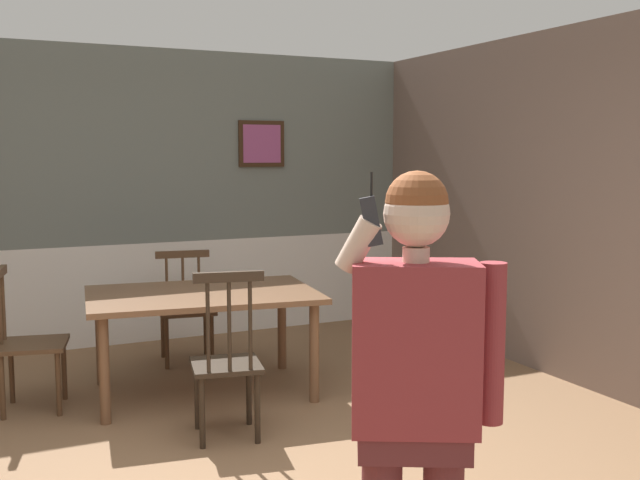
# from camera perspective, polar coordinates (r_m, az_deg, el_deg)

# --- Properties ---
(room_back_partition) EXTENTS (6.08, 0.17, 2.70)m
(room_back_partition) POSITION_cam_1_polar(r_m,az_deg,el_deg) (7.08, -15.95, 2.71)
(room_back_partition) COLOR slate
(room_back_partition) RESTS_ON ground_plane
(dining_table) EXTENTS (1.75, 1.29, 0.75)m
(dining_table) POSITION_cam_1_polar(r_m,az_deg,el_deg) (5.52, -8.91, -4.76)
(dining_table) COLOR brown
(dining_table) RESTS_ON ground_plane
(chair_near_window) EXTENTS (0.52, 0.52, 0.92)m
(chair_near_window) POSITION_cam_1_polar(r_m,az_deg,el_deg) (6.47, -10.15, -5.04)
(chair_near_window) COLOR #513823
(chair_near_window) RESTS_ON ground_plane
(chair_by_doorway) EXTENTS (0.52, 0.52, 0.98)m
(chair_by_doorway) POSITION_cam_1_polar(r_m,az_deg,el_deg) (5.52, -21.37, -7.19)
(chair_by_doorway) COLOR #513823
(chair_by_doorway) RESTS_ON ground_plane
(chair_at_table_head) EXTENTS (0.49, 0.49, 1.06)m
(chair_at_table_head) POSITION_cam_1_polar(r_m,az_deg,el_deg) (4.67, -7.09, -9.07)
(chair_at_table_head) COLOR #2D2319
(chair_at_table_head) RESTS_ON ground_plane
(person_figure) EXTENTS (0.53, 0.40, 1.69)m
(person_figure) POSITION_cam_1_polar(r_m,az_deg,el_deg) (2.60, 7.31, -10.66)
(person_figure) COLOR brown
(person_figure) RESTS_ON ground_plane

